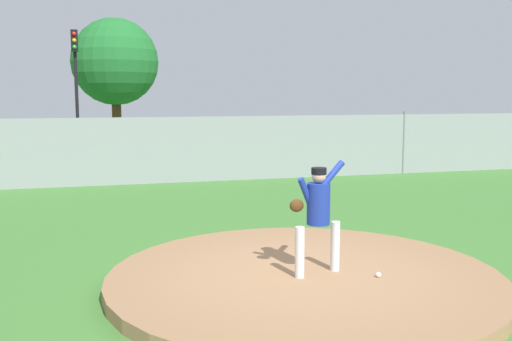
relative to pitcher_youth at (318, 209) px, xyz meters
name	(u,v)px	position (x,y,z in m)	size (l,w,h in m)	color
ground_plane	(218,206)	(-0.14, 6.10, -1.10)	(80.00, 80.00, 0.00)	#427A33
asphalt_strip	(172,165)	(-0.14, 14.60, -1.10)	(44.00, 7.00, 0.01)	#2B2B2D
pitchers_mound	(304,279)	(-0.14, 0.10, -1.01)	(5.54, 5.54, 0.18)	#99704C
pitcher_youth	(318,209)	(0.00, 0.00, 0.00)	(0.81, 0.32, 1.59)	silver
baseball	(378,275)	(0.76, -0.37, -0.88)	(0.07, 0.07, 0.07)	white
chainlink_fence	(191,150)	(-0.14, 10.10, -0.11)	(36.11, 0.07, 2.09)	gray
parked_car_teal	(101,146)	(-2.75, 14.19, -0.28)	(1.98, 4.27, 1.75)	#146066
parked_car_burgundy	(252,142)	(3.10, 14.97, -0.34)	(2.08, 4.68, 1.57)	maroon
parked_car_charcoal	(368,139)	(8.24, 15.06, -0.33)	(1.88, 4.63, 1.59)	#232328
traffic_cone_orange	(272,148)	(4.72, 17.49, -0.84)	(0.40, 0.40, 0.55)	orange
traffic_light_near	(76,71)	(-3.63, 18.60, 2.50)	(0.28, 0.46, 5.32)	black
tree_bushy_near	(115,62)	(-1.81, 23.87, 3.18)	(4.45, 4.45, 6.53)	#4C331E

